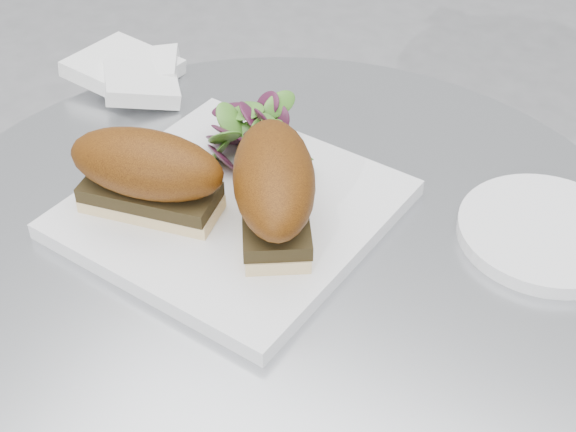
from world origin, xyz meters
name	(u,v)px	position (x,y,z in m)	size (l,w,h in m)	color
table	(280,416)	(0.00, 0.00, 0.49)	(0.70, 0.70, 0.73)	silver
plate	(233,209)	(-0.06, 0.02, 0.74)	(0.26, 0.26, 0.02)	white
sandwich_left	(147,172)	(-0.12, -0.02, 0.79)	(0.15, 0.09, 0.08)	beige
sandwich_right	(274,185)	(-0.01, 0.01, 0.79)	(0.14, 0.17, 0.08)	beige
salad	(258,133)	(-0.08, 0.10, 0.77)	(0.10, 0.10, 0.05)	#549B32
napkin	(133,82)	(-0.28, 0.16, 0.74)	(0.14, 0.14, 0.02)	white
saucer	(546,232)	(0.20, 0.13, 0.74)	(0.16, 0.16, 0.01)	white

